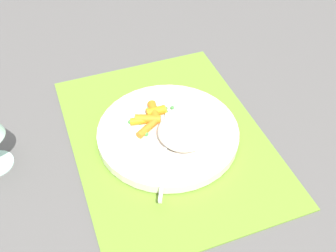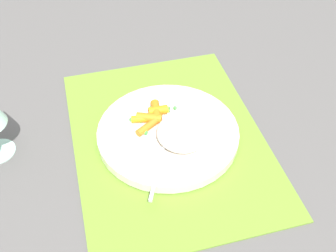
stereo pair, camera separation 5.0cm
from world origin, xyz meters
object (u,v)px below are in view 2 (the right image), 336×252
plate (168,133)px  fork (164,144)px  carrot_portion (151,116)px  rice_mound (182,133)px

plate → fork: fork is taller
carrot_portion → fork: size_ratio=0.42×
plate → fork: size_ratio=1.39×
plate → rice_mound: 0.04m
rice_mound → fork: rice_mound is taller
rice_mound → carrot_portion: rice_mound is taller
plate → fork: (-0.04, 0.02, 0.01)m
carrot_portion → fork: carrot_portion is taller
rice_mound → plate: bearing=33.9°
rice_mound → carrot_portion: bearing=33.2°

